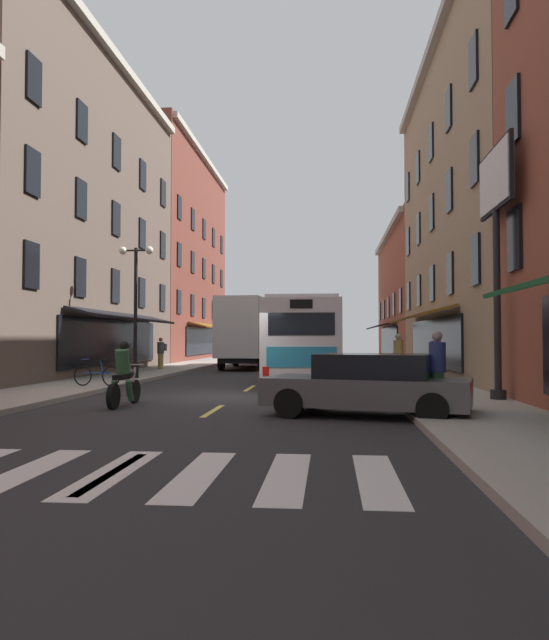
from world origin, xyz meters
TOP-DOWN VIEW (x-y plane):
  - ground_plane at (0.00, 0.00)m, footprint 34.80×80.00m
  - lane_centre_dashes at (0.00, -0.25)m, footprint 0.14×73.90m
  - crosswalk_near at (0.00, -10.00)m, footprint 7.10×2.80m
  - sidewalk_left at (-5.90, 0.00)m, footprint 3.00×80.00m
  - sidewalk_right at (5.90, 0.00)m, footprint 3.00×80.00m
  - billboard_sign at (7.05, -1.50)m, footprint 0.40×2.81m
  - transit_bus at (1.85, 7.00)m, footprint 2.68×12.10m
  - box_truck at (-2.01, 16.61)m, footprint 2.57×7.93m
  - sedan_near at (-1.76, 25.39)m, footprint 1.94×4.57m
  - sedan_mid at (3.58, -4.20)m, footprint 4.69×2.92m
  - motorcycle_rider at (-2.41, -2.76)m, footprint 0.62×2.07m
  - bicycle_near at (-4.91, 1.72)m, footprint 1.70×0.48m
  - pedestrian_near at (-6.00, 13.03)m, footprint 0.45×0.52m
  - pedestrian_mid at (5.29, 5.21)m, footprint 0.36×0.36m
  - pedestrian_far at (6.44, 3.97)m, footprint 0.36×0.36m
  - pedestrian_rear at (5.05, -4.19)m, footprint 0.36×0.36m
  - street_lamp_twin at (-5.00, 5.87)m, footprint 1.42×0.32m

SIDE VIEW (x-z plane):
  - ground_plane at x=0.00m, z-range -0.10..0.00m
  - lane_centre_dashes at x=0.00m, z-range 0.00..0.01m
  - crosswalk_near at x=0.00m, z-range 0.00..0.01m
  - sidewalk_left at x=-5.90m, z-range 0.00..0.14m
  - sidewalk_right at x=5.90m, z-range 0.00..0.14m
  - bicycle_near at x=-4.91m, z-range 0.05..0.96m
  - sedan_mid at x=3.58m, z-range 0.01..1.37m
  - motorcycle_rider at x=-2.41m, z-range -0.12..1.54m
  - sedan_near at x=-1.76m, z-range 0.01..1.47m
  - pedestrian_near at x=-6.00m, z-range 0.18..1.82m
  - pedestrian_rear at x=5.05m, z-range 0.17..1.89m
  - pedestrian_far at x=6.44m, z-range 0.17..1.90m
  - pedestrian_mid at x=5.29m, z-range 0.17..1.93m
  - transit_bus at x=1.85m, z-range 0.08..3.21m
  - box_truck at x=-2.01m, z-range 0.05..3.99m
  - street_lamp_twin at x=-5.00m, z-range 0.42..5.69m
  - billboard_sign at x=7.05m, z-range 1.84..8.39m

